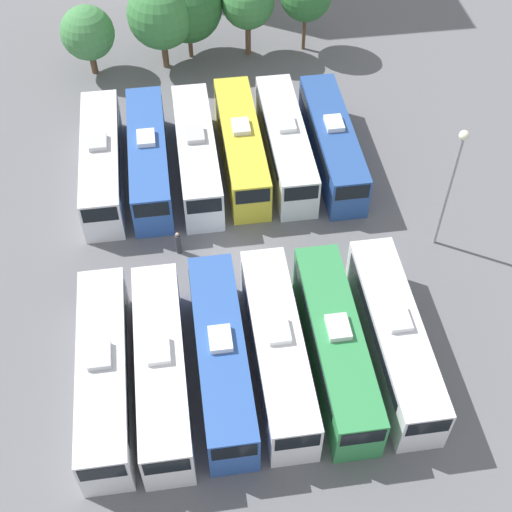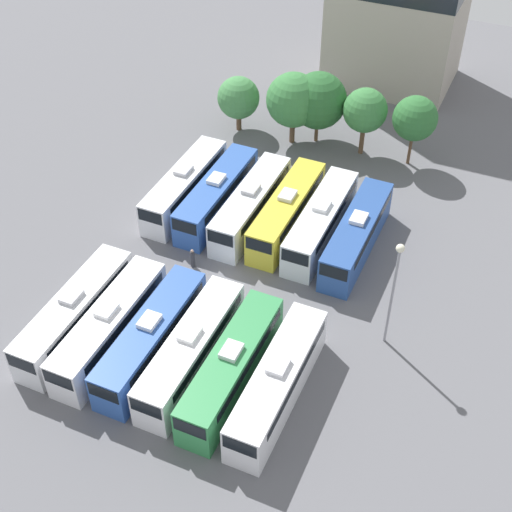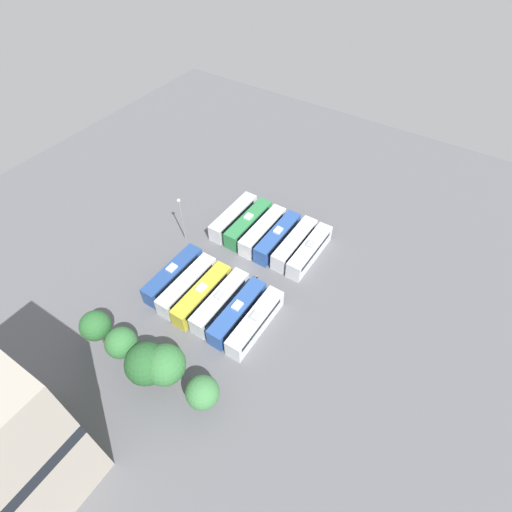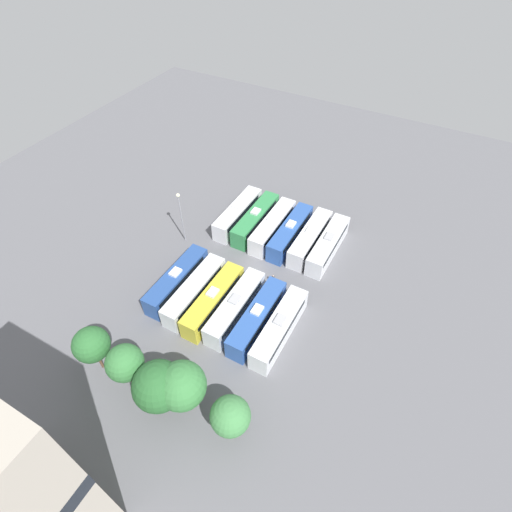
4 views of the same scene
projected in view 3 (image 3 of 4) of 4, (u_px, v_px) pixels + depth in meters
ground_plane at (243, 270)px, 67.43m from camera, size 117.90×117.90×0.00m
bus_0 at (310, 251)px, 68.02m from camera, size 2.59×11.99×3.60m
bus_1 at (295, 243)px, 69.21m from camera, size 2.59×11.99×3.60m
bus_2 at (278, 237)px, 70.26m from camera, size 2.59×11.99×3.60m
bus_3 at (263, 231)px, 71.36m from camera, size 2.59×11.99×3.60m
bus_4 at (249, 223)px, 72.67m from camera, size 2.59×11.99×3.60m
bus_5 at (233, 217)px, 73.85m from camera, size 2.59×11.99×3.60m
bus_6 at (255, 322)px, 58.31m from camera, size 2.59×11.99×3.60m
bus_7 at (238, 312)px, 59.51m from camera, size 2.59×11.99×3.60m
bus_8 at (220, 302)px, 60.81m from camera, size 2.59×11.99×3.60m
bus_9 at (202, 294)px, 61.74m from camera, size 2.59×11.99×3.60m
bus_10 at (187, 285)px, 62.99m from camera, size 2.59×11.99×3.60m
bus_11 at (173, 275)px, 64.43m from camera, size 2.59×11.99×3.60m
worker_person at (257, 279)px, 65.00m from camera, size 0.36×0.36×1.78m
light_pole at (181, 213)px, 68.08m from camera, size 0.60×0.60×9.19m
tree_0 at (203, 392)px, 49.21m from camera, size 4.26×4.26×5.78m
tree_1 at (165, 365)px, 50.58m from camera, size 5.35×5.35×7.37m
tree_2 at (147, 364)px, 50.85m from camera, size 5.59×5.59×7.33m
tree_3 at (121, 343)px, 52.67m from camera, size 4.25×4.25×6.87m
tree_4 at (95, 326)px, 54.21m from camera, size 4.22×4.22×7.06m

